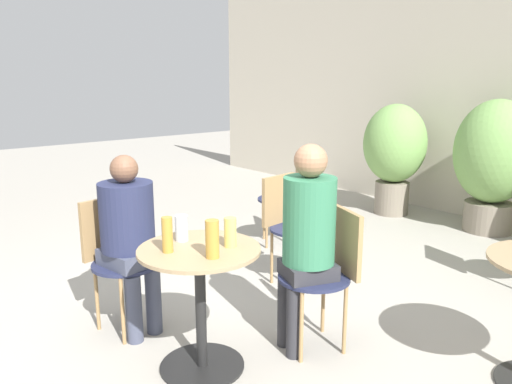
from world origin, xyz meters
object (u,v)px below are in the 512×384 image
(bistro_chair_2, at_px, (288,218))
(bistro_chair_4, at_px, (289,192))
(bistro_chair_1, at_px, (117,250))
(beer_glass_1, at_px, (212,239))
(potted_plant_0, at_px, (394,150))
(beer_glass_2, at_px, (230,232))
(seated_person_0, at_px, (307,230))
(beer_glass_3, at_px, (182,228))
(seated_person_1, at_px, (129,229))
(cafe_table_near, at_px, (200,288))
(beer_glass_0, at_px, (167,235))
(bistro_chair_0, at_px, (328,264))
(potted_plant_1, at_px, (494,158))

(bistro_chair_2, relative_size, bistro_chair_4, 1.00)
(bistro_chair_1, relative_size, bistro_chair_4, 1.00)
(beer_glass_1, relative_size, potted_plant_0, 0.15)
(beer_glass_1, distance_m, beer_glass_2, 0.19)
(bistro_chair_1, relative_size, beer_glass_2, 5.24)
(seated_person_0, distance_m, beer_glass_1, 0.63)
(beer_glass_3, bearing_deg, seated_person_0, 56.59)
(seated_person_1, height_order, beer_glass_3, seated_person_1)
(seated_person_1, xyz_separation_m, beer_glass_1, (0.79, 0.07, 0.12))
(bistro_chair_4, height_order, beer_glass_2, beer_glass_2)
(cafe_table_near, xyz_separation_m, beer_glass_0, (-0.05, -0.16, 0.32))
(beer_glass_3, height_order, potted_plant_0, potted_plant_0)
(beer_glass_0, bearing_deg, cafe_table_near, 71.40)
(bistro_chair_0, height_order, potted_plant_1, potted_plant_1)
(bistro_chair_1, bearing_deg, beer_glass_3, -87.71)
(beer_glass_0, bearing_deg, bistro_chair_2, 111.40)
(beer_glass_3, bearing_deg, potted_plant_0, 106.96)
(bistro_chair_0, bearing_deg, beer_glass_0, -89.61)
(seated_person_1, relative_size, beer_glass_1, 5.84)
(beer_glass_1, bearing_deg, beer_glass_0, -149.25)
(beer_glass_3, distance_m, potted_plant_0, 3.77)
(bistro_chair_1, xyz_separation_m, beer_glass_2, (0.86, 0.27, 0.27))
(seated_person_0, xyz_separation_m, potted_plant_1, (-0.41, 3.20, 0.04))
(beer_glass_3, distance_m, potted_plant_1, 3.80)
(bistro_chair_4, height_order, seated_person_0, seated_person_0)
(bistro_chair_4, relative_size, beer_glass_3, 5.86)
(seated_person_1, xyz_separation_m, potted_plant_0, (-0.64, 3.71, 0.09))
(bistro_chair_4, distance_m, beer_glass_3, 2.20)
(beer_glass_2, xyz_separation_m, potted_plant_0, (-1.36, 3.46, -0.02))
(seated_person_1, distance_m, potted_plant_1, 3.92)
(bistro_chair_2, xyz_separation_m, beer_glass_2, (0.69, -1.10, 0.27))
(cafe_table_near, distance_m, bistro_chair_4, 2.27)
(bistro_chair_0, xyz_separation_m, potted_plant_0, (-1.55, 2.88, 0.26))
(cafe_table_near, xyz_separation_m, beer_glass_3, (-0.17, -0.00, 0.30))
(bistro_chair_2, bearing_deg, beer_glass_3, -167.70)
(beer_glass_0, bearing_deg, potted_plant_0, 107.88)
(bistro_chair_0, bearing_deg, potted_plant_0, 139.03)
(potted_plant_0, bearing_deg, beer_glass_0, -72.12)
(beer_glass_1, relative_size, beer_glass_2, 1.22)
(bistro_chair_1, height_order, bistro_chair_2, same)
(bistro_chair_4, relative_size, beer_glass_0, 4.49)
(bistro_chair_4, distance_m, potted_plant_0, 1.74)
(beer_glass_0, bearing_deg, seated_person_0, 69.68)
(bistro_chair_1, distance_m, beer_glass_0, 0.77)
(bistro_chair_0, relative_size, beer_glass_2, 5.24)
(bistro_chair_4, distance_m, beer_glass_2, 2.23)
(beer_glass_2, distance_m, potted_plant_0, 3.72)
(seated_person_1, distance_m, potted_plant_0, 3.77)
(beer_glass_1, bearing_deg, bistro_chair_4, 126.72)
(cafe_table_near, relative_size, bistro_chair_1, 0.84)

